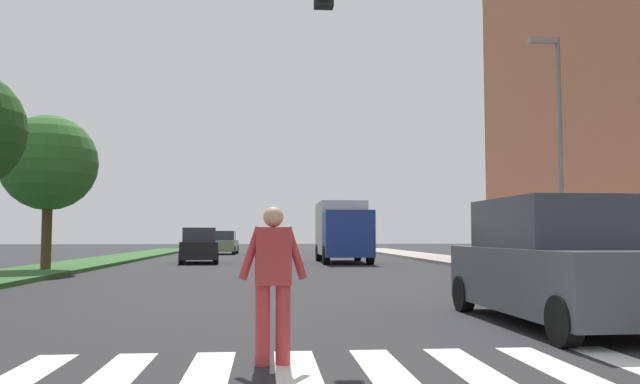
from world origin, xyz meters
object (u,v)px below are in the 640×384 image
Objects in this scene: pedestrian_performer at (273,277)px; sedan_distant at (224,243)px; tree_far at (49,163)px; sedan_midblock at (199,247)px; street_lamp_right at (557,133)px; truck_box_delivery at (342,230)px; suv_crossing at (555,264)px.

pedestrian_performer reaches higher than sedan_distant.
tree_far reaches higher than sedan_midblock.
tree_far is 1.24× the size of sedan_midblock.
truck_box_delivery is (-5.23, 12.99, -2.96)m from street_lamp_right.
pedestrian_performer is at bearing -82.22° from sedan_midblock.
truck_box_delivery is (7.20, 0.08, 0.83)m from sedan_midblock.
sedan_midblock is (-12.43, 12.91, -3.79)m from street_lamp_right.
suv_crossing is at bearing -70.62° from sedan_midblock.
suv_crossing is at bearing -88.37° from truck_box_delivery.
tree_far reaches higher than sedan_distant.
street_lamp_right reaches higher than tree_far.
tree_far is 19.24m from suv_crossing.
sedan_midblock is at bearing 97.78° from pedestrian_performer.
tree_far is at bearing -120.30° from sedan_midblock.
truck_box_delivery is (-0.64, 22.37, 0.70)m from suv_crossing.
tree_far is at bearing 115.50° from pedestrian_performer.
pedestrian_performer is 0.37× the size of sedan_midblock.
sedan_distant is 15.99m from truck_box_delivery.
sedan_midblock is at bearing 59.70° from tree_far.
street_lamp_right reaches higher than sedan_distant.
pedestrian_performer is 25.34m from truck_box_delivery.
sedan_distant is at bearing 101.63° from suv_crossing.
street_lamp_right is 18.32m from sedan_midblock.
pedestrian_performer is at bearing -126.80° from street_lamp_right.
street_lamp_right is at bearing -66.06° from sedan_distant.
suv_crossing is (-4.59, -9.38, -3.66)m from street_lamp_right.
suv_crossing is 37.53m from sedan_distant.
truck_box_delivery reaches higher than sedan_midblock.
street_lamp_right is at bearing 63.90° from suv_crossing.
sedan_midblock is 1.10× the size of sedan_distant.
pedestrian_performer is (-9.02, -12.06, -3.66)m from street_lamp_right.
tree_far is at bearing -102.42° from sedan_distant.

